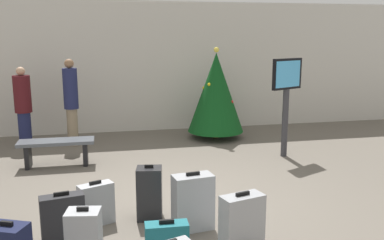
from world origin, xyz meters
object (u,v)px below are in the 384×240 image
object	(u,v)px
suitcase_0	(242,222)
suitcase_3	(193,202)
traveller_0	(71,100)
suitcase_2	(63,220)
holiday_tree	(216,92)
flight_info_kiosk	(286,90)
waiting_bench	(57,147)
suitcase_4	(96,204)
traveller_1	(23,105)
suitcase_8	(150,193)

from	to	relation	value
suitcase_0	suitcase_3	size ratio (longest dim) A/B	0.91
traveller_0	suitcase_2	size ratio (longest dim) A/B	2.90
holiday_tree	traveller_0	bearing A→B (deg)	179.71
holiday_tree	traveller_0	distance (m)	3.18
flight_info_kiosk	suitcase_0	bearing A→B (deg)	-120.86
waiting_bench	suitcase_3	distance (m)	3.55
flight_info_kiosk	suitcase_3	world-z (taller)	flight_info_kiosk
waiting_bench	suitcase_2	distance (m)	3.14
traveller_0	suitcase_4	bearing A→B (deg)	-82.61
traveller_1	suitcase_3	distance (m)	5.39
suitcase_0	suitcase_3	bearing A→B (deg)	126.53
traveller_0	suitcase_0	distance (m)	5.54
suitcase_4	suitcase_8	bearing A→B (deg)	2.65
flight_info_kiosk	suitcase_4	size ratio (longest dim) A/B	3.35
flight_info_kiosk	waiting_bench	world-z (taller)	flight_info_kiosk
traveller_1	suitcase_4	size ratio (longest dim) A/B	2.97
traveller_0	suitcase_0	xyz separation A→B (m)	(2.12, -5.07, -0.68)
suitcase_0	suitcase_2	size ratio (longest dim) A/B	1.04
flight_info_kiosk	traveller_1	world-z (taller)	flight_info_kiosk
waiting_bench	holiday_tree	bearing A→B (deg)	23.37
traveller_0	suitcase_8	xyz separation A→B (m)	(1.21, -4.07, -0.65)
traveller_1	suitcase_0	xyz separation A→B (m)	(3.12, -5.23, -0.58)
suitcase_2	suitcase_4	distance (m)	0.61
suitcase_2	suitcase_3	bearing A→B (deg)	3.94
suitcase_2	suitcase_8	distance (m)	1.16
waiting_bench	traveller_0	size ratio (longest dim) A/B	0.72
flight_info_kiosk	holiday_tree	bearing A→B (deg)	118.31
flight_info_kiosk	traveller_1	distance (m)	5.46
suitcase_0	suitcase_2	distance (m)	2.01
suitcase_2	suitcase_3	world-z (taller)	suitcase_3
holiday_tree	traveller_0	size ratio (longest dim) A/B	1.12
traveller_1	suitcase_8	size ratio (longest dim) A/B	2.33
holiday_tree	suitcase_3	size ratio (longest dim) A/B	2.84
holiday_tree	suitcase_3	xyz separation A→B (m)	(-1.49, -4.47, -0.72)
suitcase_3	suitcase_8	distance (m)	0.64
flight_info_kiosk	traveller_1	size ratio (longest dim) A/B	1.13
holiday_tree	suitcase_3	bearing A→B (deg)	-108.46
traveller_1	suitcase_2	size ratio (longest dim) A/B	2.64
holiday_tree	flight_info_kiosk	bearing A→B (deg)	-61.69
waiting_bench	suitcase_4	size ratio (longest dim) A/B	2.34
holiday_tree	suitcase_4	distance (m)	4.94
holiday_tree	flight_info_kiosk	size ratio (longest dim) A/B	1.09
waiting_bench	traveller_1	bearing A→B (deg)	116.28
traveller_0	suitcase_8	world-z (taller)	traveller_0
suitcase_2	suitcase_8	size ratio (longest dim) A/B	0.88
suitcase_2	waiting_bench	bearing A→B (deg)	96.68
flight_info_kiosk	suitcase_4	bearing A→B (deg)	-146.56
traveller_0	suitcase_3	world-z (taller)	traveller_0
suitcase_4	traveller_1	bearing A→B (deg)	109.74
flight_info_kiosk	waiting_bench	xyz separation A→B (m)	(-4.30, 0.27, -0.95)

